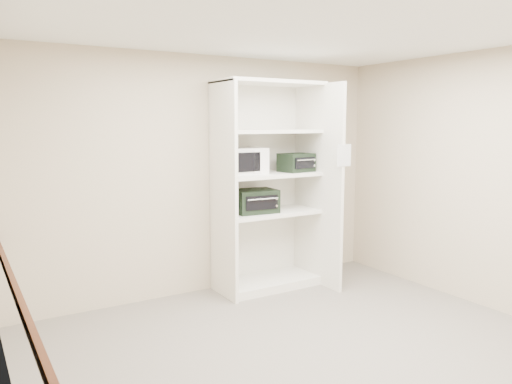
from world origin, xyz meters
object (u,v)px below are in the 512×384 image
shelving_unit (271,193)px  toaster_oven_upper (296,163)px  microwave (242,161)px  toaster_oven_lower (255,201)px

shelving_unit → toaster_oven_upper: (0.32, -0.05, 0.35)m
toaster_oven_upper → microwave: bearing=163.1°
shelving_unit → microwave: size_ratio=4.89×
shelving_unit → microwave: 0.53m
toaster_oven_upper → toaster_oven_lower: 0.69m
toaster_oven_lower → microwave: bearing=162.7°
shelving_unit → microwave: shelving_unit is taller
toaster_oven_upper → toaster_oven_lower: bearing=166.6°
shelving_unit → toaster_oven_lower: bearing=-180.0°
microwave → toaster_oven_upper: microwave is taller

